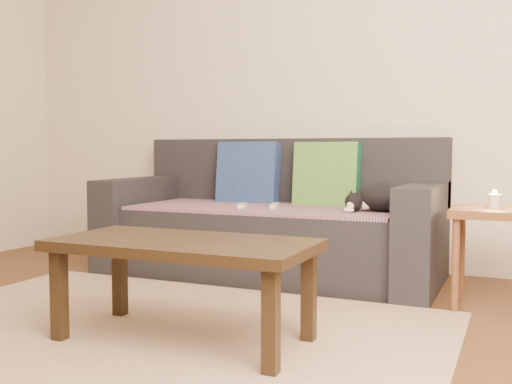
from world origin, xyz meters
TOP-DOWN VIEW (x-y plane):
  - ground at (0.00, 0.00)m, footprint 4.50×4.50m
  - back_wall at (0.00, 2.00)m, footprint 4.50×0.04m
  - sofa at (0.00, 1.57)m, footprint 2.10×0.94m
  - throw_blanket at (0.00, 1.48)m, footprint 1.66×0.74m
  - cushion_navy at (-0.25, 1.74)m, footprint 0.43×0.16m
  - cushion_green at (0.31, 1.74)m, footprint 0.42×0.15m
  - cat at (0.72, 1.45)m, footprint 0.38×0.28m
  - wii_remote_a at (-0.08, 1.30)m, footprint 0.07×0.15m
  - wii_remote_b at (0.09, 1.38)m, footprint 0.07×0.15m
  - side_table at (1.33, 1.22)m, footprint 0.40×0.40m
  - candle at (1.33, 1.22)m, footprint 0.06×0.06m
  - rug at (0.00, 0.15)m, footprint 2.50×1.80m
  - coffee_table at (0.20, 0.14)m, footprint 1.07×0.53m

SIDE VIEW (x-z plane):
  - ground at x=0.00m, z-range 0.00..0.00m
  - rug at x=0.00m, z-range 0.00..0.01m
  - sofa at x=0.00m, z-range -0.13..0.74m
  - coffee_table at x=0.20m, z-range 0.16..0.59m
  - side_table at x=1.33m, z-range 0.16..0.67m
  - throw_blanket at x=0.00m, z-range 0.42..0.44m
  - wii_remote_a at x=-0.08m, z-range 0.44..0.47m
  - wii_remote_b at x=0.09m, z-range 0.44..0.47m
  - cat at x=0.72m, z-range 0.44..0.60m
  - candle at x=1.33m, z-range 0.50..0.59m
  - cushion_navy at x=-0.25m, z-range 0.41..0.85m
  - cushion_green at x=0.31m, z-range 0.42..0.84m
  - back_wall at x=0.00m, z-range 0.00..2.60m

